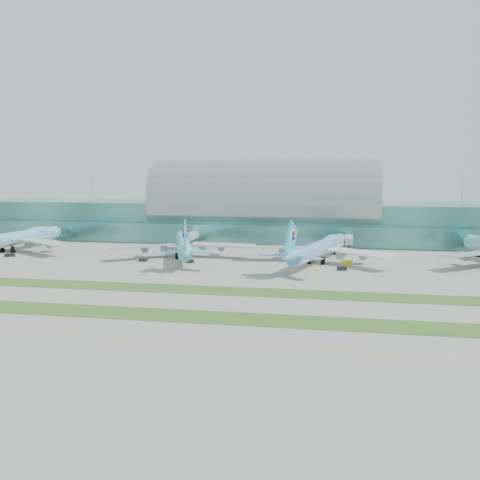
% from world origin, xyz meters
% --- Properties ---
extents(ground, '(700.00, 700.00, 0.00)m').
position_xyz_m(ground, '(0.00, 0.00, 0.00)').
color(ground, gray).
rests_on(ground, ground).
extents(terminal, '(340.00, 69.10, 36.00)m').
position_xyz_m(terminal, '(0.01, 128.79, 14.23)').
color(terminal, '#3D7A75').
rests_on(terminal, ground).
extents(grass_strip_near, '(420.00, 12.00, 0.08)m').
position_xyz_m(grass_strip_near, '(0.00, -28.00, 0.04)').
color(grass_strip_near, '#2D591E').
rests_on(grass_strip_near, ground).
extents(grass_strip_far, '(420.00, 12.00, 0.08)m').
position_xyz_m(grass_strip_far, '(0.00, 2.00, 0.04)').
color(grass_strip_far, '#2D591E').
rests_on(grass_strip_far, ground).
extents(taxiline_a, '(420.00, 0.35, 0.01)m').
position_xyz_m(taxiline_a, '(0.00, -48.00, 0.01)').
color(taxiline_a, yellow).
rests_on(taxiline_a, ground).
extents(taxiline_b, '(420.00, 0.35, 0.01)m').
position_xyz_m(taxiline_b, '(0.00, -14.00, 0.01)').
color(taxiline_b, yellow).
rests_on(taxiline_b, ground).
extents(taxiline_c, '(420.00, 0.35, 0.01)m').
position_xyz_m(taxiline_c, '(0.00, 18.00, 0.01)').
color(taxiline_c, yellow).
rests_on(taxiline_c, ground).
extents(taxiline_d, '(420.00, 0.35, 0.01)m').
position_xyz_m(taxiline_d, '(0.00, 40.00, 0.01)').
color(taxiline_d, yellow).
rests_on(taxiline_d, ground).
extents(airliner_a, '(63.90, 73.12, 20.15)m').
position_xyz_m(airliner_a, '(-107.84, 64.86, 6.22)').
color(airliner_a, '#62B9D8').
rests_on(airliner_a, ground).
extents(airliner_b, '(58.29, 67.67, 19.13)m').
position_xyz_m(airliner_b, '(-26.13, 62.75, 5.90)').
color(airliner_b, '#65C7DE').
rests_on(airliner_b, ground).
extents(airliner_c, '(61.03, 70.67, 19.85)m').
position_xyz_m(airliner_c, '(31.77, 59.85, 6.12)').
color(airliner_c, '#64A4DC').
rests_on(airliner_c, ground).
extents(gse_b, '(4.45, 3.25, 1.47)m').
position_xyz_m(gse_b, '(-100.26, 50.16, 0.73)').
color(gse_b, black).
rests_on(gse_b, ground).
extents(gse_c, '(3.42, 1.95, 1.24)m').
position_xyz_m(gse_c, '(-39.27, 49.16, 0.62)').
color(gse_c, black).
rests_on(gse_c, ground).
extents(gse_d, '(3.26, 1.81, 1.28)m').
position_xyz_m(gse_d, '(-19.60, 49.58, 0.64)').
color(gse_d, black).
rests_on(gse_d, ground).
extents(gse_e, '(4.49, 2.82, 1.67)m').
position_xyz_m(gse_e, '(42.80, 55.51, 0.84)').
color(gse_e, yellow).
rests_on(gse_e, ground).
extents(gse_f, '(3.77, 2.45, 1.51)m').
position_xyz_m(gse_f, '(40.75, 43.71, 0.76)').
color(gse_f, black).
rests_on(gse_f, ground).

